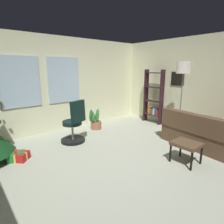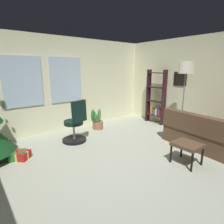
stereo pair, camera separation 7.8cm
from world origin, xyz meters
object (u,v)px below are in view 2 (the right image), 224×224
couch (217,137)px  floor_lamp (186,73)px  office_chair (75,126)px  potted_plant (97,121)px  gift_box_red (20,155)px  footstool (187,146)px  gift_box_blue (6,146)px  bookshelf (156,100)px  gift_box_green (18,155)px

couch → floor_lamp: bearing=78.5°
office_chair → potted_plant: size_ratio=1.59×
couch → gift_box_red: 4.00m
couch → footstool: bearing=176.2°
gift_box_red → gift_box_blue: 0.61m
bookshelf → potted_plant: (-1.79, 0.62, -0.51)m
gift_box_blue → potted_plant: potted_plant is taller
gift_box_red → bookshelf: (3.95, -0.04, 0.66)m
couch → gift_box_green: size_ratio=5.75×
gift_box_red → gift_box_blue: size_ratio=1.88×
gift_box_green → bookshelf: size_ratio=0.21×
gift_box_green → office_chair: office_chair is taller
office_chair → floor_lamp: bearing=-28.9°
footstool → office_chair: office_chair is taller
gift_box_red → gift_box_green: 0.04m
bookshelf → potted_plant: bearing=161.0°
couch → gift_box_blue: bearing=142.0°
gift_box_blue → bookshelf: size_ratio=0.13×
footstool → gift_box_red: size_ratio=1.13×
gift_box_red → floor_lamp: 4.05m
footstool → gift_box_red: 3.11m
bookshelf → potted_plant: 1.96m
couch → bookshelf: (0.57, 2.10, 0.46)m
footstool → bookshelf: (1.64, 2.03, 0.39)m
footstool → bookshelf: bearing=51.1°
gift_box_blue → office_chair: bearing=-19.5°
footstool → office_chair: (-1.06, 2.18, 0.05)m
gift_box_red → potted_plant: size_ratio=0.66×
couch → gift_box_red: size_ratio=4.83×
floor_lamp → potted_plant: size_ratio=2.95×
office_chair → couch: bearing=-46.6°
couch → gift_box_blue: size_ratio=9.10×
floor_lamp → potted_plant: bearing=129.0°
gift_box_blue → bookshelf: bearing=-8.9°
footstool → potted_plant: potted_plant is taller
couch → bookshelf: size_ratio=1.20×
couch → office_chair: office_chair is taller
floor_lamp → gift_box_blue: bearing=154.5°
footstool → potted_plant: bearing=93.3°
footstool → office_chair: bearing=115.9°
gift_box_red → gift_box_blue: gift_box_blue is taller
office_chair → potted_plant: office_chair is taller
gift_box_red → floor_lamp: (3.58, -1.17, 1.49)m
couch → office_chair: size_ratio=2.00×
footstool → gift_box_blue: bearing=132.4°
gift_box_green → bookshelf: bearing=-0.8°
footstool → couch: bearing=-3.8°
bookshelf → potted_plant: bookshelf is taller
couch → gift_box_green: bearing=147.8°
gift_box_red → office_chair: office_chair is taller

